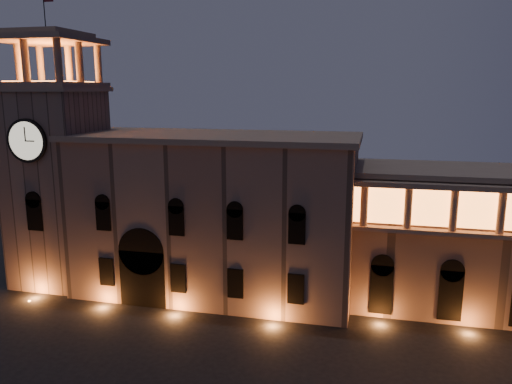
% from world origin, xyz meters
% --- Properties ---
extents(government_building, '(30.80, 12.80, 17.60)m').
position_xyz_m(government_building, '(-2.08, 21.93, 8.77)').
color(government_building, '#896A59').
rests_on(government_building, ground).
extents(clock_tower, '(9.80, 9.80, 32.40)m').
position_xyz_m(clock_tower, '(-20.50, 20.98, 12.50)').
color(clock_tower, '#896A59').
rests_on(clock_tower, ground).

